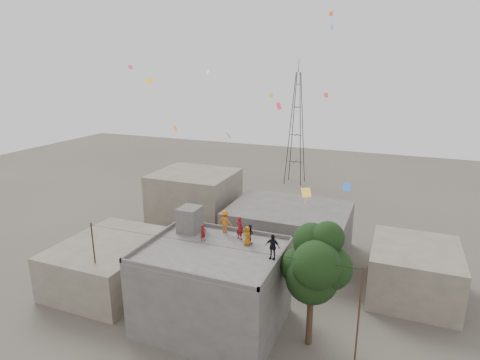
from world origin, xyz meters
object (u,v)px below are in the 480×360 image
object	(u,v)px
tree	(315,265)
person_dark_adult	(272,247)
transmission_tower	(296,129)
stair_head_box	(190,219)
person_red_adult	(240,228)

from	to	relation	value
tree	person_dark_adult	xyz separation A→B (m)	(-2.97, -0.15, 0.89)
transmission_tower	person_dark_adult	xyz separation A→B (m)	(8.40, -39.56, -2.07)
transmission_tower	person_dark_adult	distance (m)	40.49
tree	person_dark_adult	bearing A→B (deg)	-177.08
stair_head_box	transmission_tower	size ratio (longest dim) A/B	0.10
transmission_tower	person_red_adult	bearing A→B (deg)	-82.23
person_dark_adult	stair_head_box	bearing A→B (deg)	169.23
stair_head_box	person_red_adult	xyz separation A→B (m)	(4.30, 0.04, -0.09)
stair_head_box	person_dark_adult	bearing A→B (deg)	-15.84
stair_head_box	transmission_tower	bearing A→B (deg)	91.23
stair_head_box	transmission_tower	distance (m)	37.46
person_red_adult	person_dark_adult	distance (m)	3.97
transmission_tower	person_dark_adult	bearing A→B (deg)	-78.01
transmission_tower	stair_head_box	bearing A→B (deg)	-88.77
stair_head_box	tree	size ratio (longest dim) A/B	0.22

